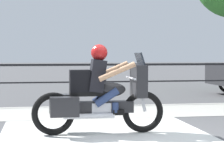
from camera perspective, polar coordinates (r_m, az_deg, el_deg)
ground_plane at (r=7.34m, az=5.13°, el=-8.30°), size 120.00×120.00×0.00m
sidewalk_band at (r=10.62m, az=0.45°, el=-4.82°), size 44.00×2.40×0.01m
crosswalk_band at (r=7.00m, az=-0.10°, el=-8.80°), size 3.60×6.00×0.01m
fence_railing at (r=12.11m, az=-0.86°, el=0.31°), size 36.00×0.05×1.13m
motorcycle at (r=7.62m, az=-1.80°, el=-2.63°), size 2.33×0.76×1.57m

